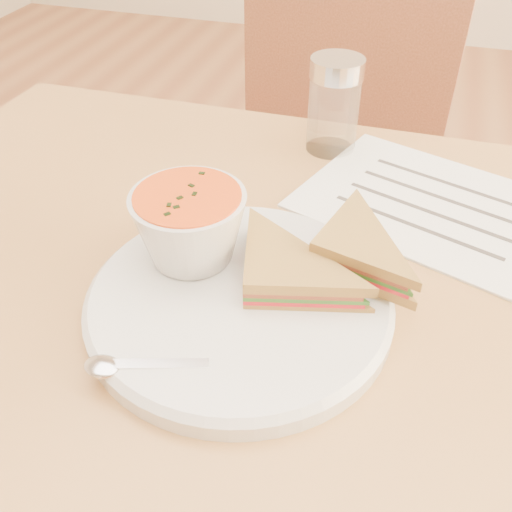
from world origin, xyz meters
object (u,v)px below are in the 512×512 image
(dining_table, at_px, (270,476))
(condiment_shaker, at_px, (334,106))
(soup_bowl, at_px, (190,230))
(plate, at_px, (239,302))
(chair_far, at_px, (307,231))

(dining_table, height_order, condiment_shaker, condiment_shaker)
(soup_bowl, xyz_separation_m, condiment_shaker, (0.08, 0.29, 0.01))
(dining_table, bearing_deg, soup_bowl, -168.92)
(plate, bearing_deg, dining_table, 67.17)
(dining_table, distance_m, soup_bowl, 0.44)
(plate, height_order, soup_bowl, soup_bowl)
(chair_far, xyz_separation_m, soup_bowl, (-0.02, -0.49, 0.35))
(plate, relative_size, soup_bowl, 2.60)
(plate, xyz_separation_m, soup_bowl, (-0.06, 0.04, 0.05))
(plate, bearing_deg, condiment_shaker, 86.12)
(dining_table, relative_size, plate, 3.55)
(chair_far, distance_m, condiment_shaker, 0.41)
(dining_table, xyz_separation_m, plate, (-0.02, -0.05, 0.38))
(chair_far, height_order, plate, chair_far)
(dining_table, bearing_deg, condiment_shaker, 89.95)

